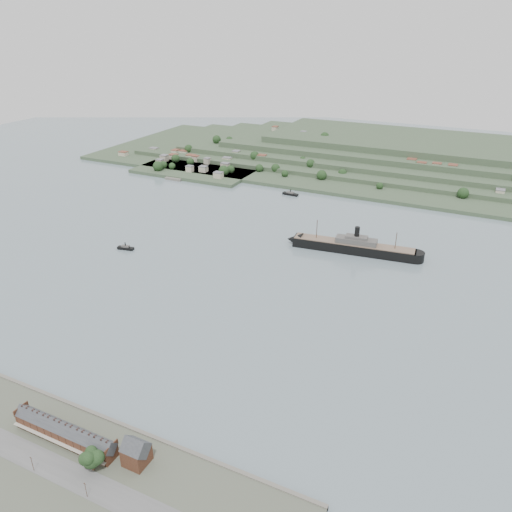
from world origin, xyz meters
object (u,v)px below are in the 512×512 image
at_px(gabled_building, 136,452).
at_px(terrace_row, 65,432).
at_px(tugboat, 126,248).
at_px(fig_tree, 91,458).
at_px(steamship, 350,246).

bearing_deg(gabled_building, terrace_row, -173.88).
height_order(terrace_row, tugboat, terrace_row).
bearing_deg(terrace_row, fig_tree, -18.54).
relative_size(gabled_building, fig_tree, 1.21).
height_order(gabled_building, fig_tree, gabled_building).
distance_m(steamship, fig_tree, 272.98).
bearing_deg(tugboat, gabled_building, -49.61).
bearing_deg(fig_tree, terrace_row, 161.46).
bearing_deg(terrace_row, tugboat, 122.14).
xyz_separation_m(gabled_building, fig_tree, (-14.40, -11.77, 0.93)).
bearing_deg(terrace_row, gabled_building, 6.12).
relative_size(terrace_row, tugboat, 3.73).
distance_m(gabled_building, fig_tree, 18.62).
bearing_deg(tugboat, terrace_row, -57.86).
distance_m(gabled_building, tugboat, 236.26).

